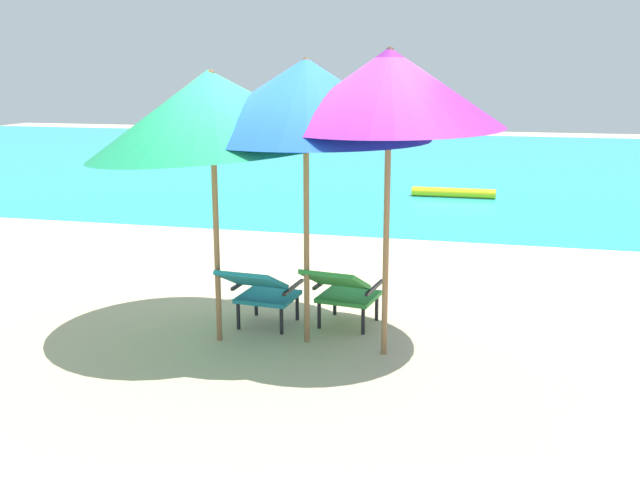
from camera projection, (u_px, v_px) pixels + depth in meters
name	position (u px, v px, depth m)	size (l,w,h in m)	color
ground_plane	(376.00, 237.00, 10.70)	(40.00, 40.00, 0.00)	#CCB78E
ocean_band	(432.00, 163.00, 19.20)	(40.00, 18.00, 0.01)	#28B2B7
swim_buoy	(453.00, 193.00, 14.04)	(0.18, 0.18, 1.60)	yellow
lounge_chair_left	(261.00, 289.00, 6.79)	(0.61, 0.92, 0.68)	teal
lounge_chair_right	(342.00, 289.00, 6.79)	(0.65, 0.94, 0.68)	#338E3D
beach_umbrella_left	(212.00, 111.00, 6.16)	(2.66, 2.62, 2.49)	olive
beach_umbrella_center	(306.00, 99.00, 6.10)	(3.01, 3.01, 2.51)	olive
beach_umbrella_right	(389.00, 88.00, 5.80)	(2.45, 2.46, 2.60)	olive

